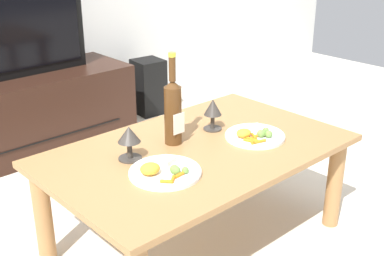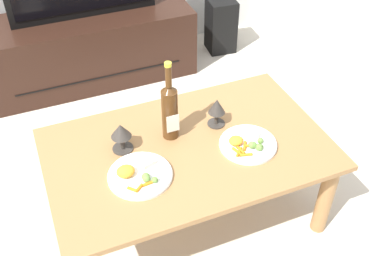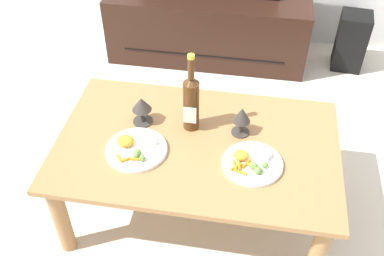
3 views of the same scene
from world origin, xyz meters
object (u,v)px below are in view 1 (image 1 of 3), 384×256
at_px(tv_stand, 20,115).
at_px(wine_bottle, 173,109).
at_px(dinner_plate_left, 164,171).
at_px(dinner_plate_right, 255,135).
at_px(dining_table, 198,163).
at_px(floor_speaker, 149,87).
at_px(tv_screen, 7,25).
at_px(goblet_left, 129,137).
at_px(goblet_right, 213,109).

distance_m(tv_stand, wine_bottle, 1.33).
distance_m(dinner_plate_left, dinner_plate_right, 0.49).
height_order(dining_table, tv_stand, tv_stand).
height_order(tv_stand, floor_speaker, tv_stand).
bearing_deg(tv_screen, goblet_left, -95.41).
distance_m(dining_table, tv_stand, 1.39).
distance_m(goblet_left, dinner_plate_left, 0.20).
height_order(dining_table, goblet_left, goblet_left).
relative_size(dining_table, dinner_plate_left, 4.62).
bearing_deg(goblet_right, wine_bottle, 178.96).
bearing_deg(dining_table, floor_speaker, 59.36).
bearing_deg(goblet_right, dinner_plate_left, -156.40).
xyz_separation_m(tv_screen, dinner_plate_left, (-0.11, -1.46, -0.30)).
relative_size(goblet_left, goblet_right, 0.97).
distance_m(goblet_right, dinner_plate_right, 0.21).
relative_size(tv_stand, floor_speaker, 3.43).
bearing_deg(tv_screen, tv_stand, 90.00).
bearing_deg(tv_screen, floor_speaker, 0.82).
xyz_separation_m(tv_screen, floor_speaker, (0.96, 0.01, -0.56)).
bearing_deg(tv_stand, goblet_right, -76.08).
bearing_deg(dining_table, dinner_plate_right, -20.75).
relative_size(tv_stand, goblet_left, 10.02).
distance_m(tv_stand, dinner_plate_right, 1.53).
bearing_deg(goblet_right, dining_table, -151.60).
bearing_deg(goblet_left, dinner_plate_right, -20.42).
bearing_deg(tv_screen, wine_bottle, -85.60).
distance_m(tv_stand, goblet_right, 1.35).
bearing_deg(wine_bottle, goblet_right, -1.04).
bearing_deg(dinner_plate_right, tv_stand, 104.53).
xyz_separation_m(dinner_plate_left, dinner_plate_right, (0.49, -0.00, -0.00)).
relative_size(tv_screen, dinner_plate_left, 3.49).
bearing_deg(dining_table, tv_stand, 95.82).
relative_size(floor_speaker, dinner_plate_right, 1.56).
height_order(floor_speaker, dinner_plate_left, dinner_plate_left).
relative_size(tv_stand, dinner_plate_right, 5.35).
bearing_deg(dinner_plate_left, wine_bottle, 42.78).
relative_size(dining_table, tv_stand, 0.90).
height_order(tv_stand, goblet_left, goblet_left).
relative_size(tv_screen, wine_bottle, 2.43).
distance_m(dining_table, goblet_left, 0.32).
bearing_deg(dining_table, wine_bottle, 112.90).
xyz_separation_m(tv_stand, floor_speaker, (0.96, 0.01, -0.03)).
relative_size(tv_screen, goblet_left, 6.85).
distance_m(floor_speaker, goblet_left, 1.72).
xyz_separation_m(floor_speaker, goblet_left, (-1.08, -1.29, 0.34)).
distance_m(floor_speaker, wine_bottle, 1.60).
xyz_separation_m(wine_bottle, goblet_right, (0.22, -0.00, -0.05)).
xyz_separation_m(floor_speaker, dinner_plate_right, (-0.58, -1.48, 0.26)).
relative_size(dining_table, goblet_left, 9.07).
bearing_deg(dining_table, dinner_plate_left, -160.09).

